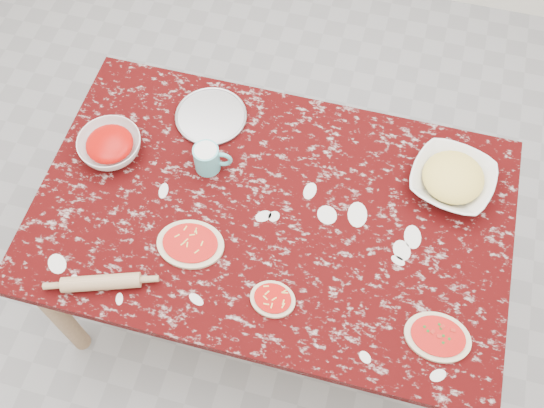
{
  "coord_description": "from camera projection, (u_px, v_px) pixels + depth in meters",
  "views": [
    {
      "loc": [
        0.26,
        -0.98,
        2.62
      ],
      "look_at": [
        0.0,
        0.0,
        0.8
      ],
      "focal_mm": 41.68,
      "sensor_mm": 36.0,
      "label": 1
    }
  ],
  "objects": [
    {
      "name": "sauce_bowl",
      "position": [
        110.0,
        146.0,
        2.21
      ],
      "size": [
        0.24,
        0.24,
        0.07
      ],
      "primitive_type": "imported",
      "rotation": [
        0.0,
        0.0,
        0.11
      ],
      "color": "white",
      "rests_on": "worktable"
    },
    {
      "name": "worktable",
      "position": [
        272.0,
        222.0,
        2.2
      ],
      "size": [
        1.6,
        1.0,
        0.75
      ],
      "color": "#300404",
      "rests_on": "ground"
    },
    {
      "name": "pizza_mid",
      "position": [
        273.0,
        299.0,
        1.97
      ],
      "size": [
        0.15,
        0.13,
        0.02
      ],
      "color": "beige",
      "rests_on": "worktable"
    },
    {
      "name": "flour_mug",
      "position": [
        208.0,
        158.0,
        2.17
      ],
      "size": [
        0.13,
        0.09,
        0.1
      ],
      "color": "#57BCC1",
      "rests_on": "worktable"
    },
    {
      "name": "pizza_left",
      "position": [
        190.0,
        244.0,
        2.06
      ],
      "size": [
        0.23,
        0.19,
        0.02
      ],
      "color": "beige",
      "rests_on": "worktable"
    },
    {
      "name": "cheese_bowl",
      "position": [
        452.0,
        180.0,
        2.15
      ],
      "size": [
        0.33,
        0.33,
        0.07
      ],
      "primitive_type": "imported",
      "rotation": [
        0.0,
        0.0,
        -0.21
      ],
      "color": "white",
      "rests_on": "worktable"
    },
    {
      "name": "pizza_tray",
      "position": [
        211.0,
        117.0,
        2.31
      ],
      "size": [
        0.26,
        0.26,
        0.01
      ],
      "primitive_type": "cylinder",
      "rotation": [
        0.0,
        0.0,
        0.02
      ],
      "color": "#B2B2B7",
      "rests_on": "worktable"
    },
    {
      "name": "rolling_pin",
      "position": [
        101.0,
        282.0,
        1.98
      ],
      "size": [
        0.25,
        0.13,
        0.05
      ],
      "primitive_type": "cylinder",
      "rotation": [
        0.0,
        1.57,
        0.33
      ],
      "color": "tan",
      "rests_on": "worktable"
    },
    {
      "name": "pizza_right",
      "position": [
        438.0,
        337.0,
        1.91
      ],
      "size": [
        0.21,
        0.16,
        0.02
      ],
      "color": "beige",
      "rests_on": "worktable"
    },
    {
      "name": "ground",
      "position": [
        272.0,
        292.0,
        2.78
      ],
      "size": [
        4.0,
        4.0,
        0.0
      ],
      "primitive_type": "plane",
      "color": "gray"
    }
  ]
}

